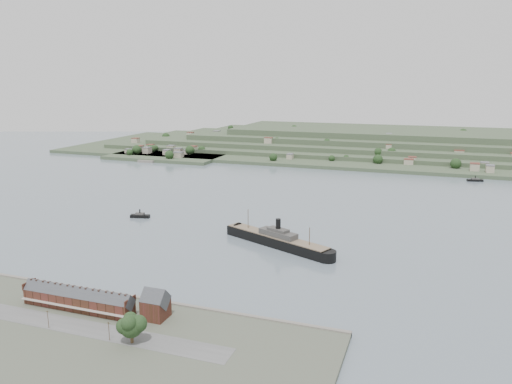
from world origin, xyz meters
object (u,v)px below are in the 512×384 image
(fig_tree, at_px, (131,325))
(terrace_row, at_px, (78,299))
(steamship, at_px, (273,239))
(tugboat, at_px, (140,216))
(gabled_building, at_px, (155,305))

(fig_tree, bearing_deg, terrace_row, 155.86)
(steamship, xyz_separation_m, tugboat, (-115.48, 26.87, -2.36))
(steamship, distance_m, fig_tree, 138.59)
(terrace_row, relative_size, gabled_building, 3.95)
(gabled_building, bearing_deg, terrace_row, -173.88)
(terrace_row, height_order, tugboat, terrace_row)
(steamship, height_order, fig_tree, steamship)
(terrace_row, distance_m, steamship, 131.66)
(gabled_building, height_order, steamship, steamship)
(fig_tree, bearing_deg, steamship, 83.94)
(tugboat, bearing_deg, terrace_row, -67.39)
(tugboat, height_order, fig_tree, fig_tree)
(steamship, bearing_deg, fig_tree, -96.06)
(tugboat, relative_size, fig_tree, 1.21)
(steamship, relative_size, tugboat, 5.54)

